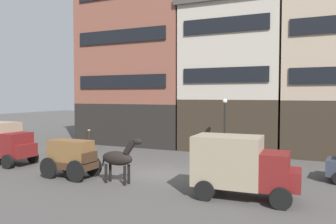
{
  "coord_description": "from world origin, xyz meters",
  "views": [
    {
      "loc": [
        8.34,
        -16.7,
        4.35
      ],
      "look_at": [
        -0.32,
        2.17,
        3.33
      ],
      "focal_mm": 36.57,
      "sensor_mm": 36.0,
      "label": 1
    }
  ],
  "objects": [
    {
      "name": "pedestrian_officer",
      "position": [
        -8.53,
        5.1,
        0.98
      ],
      "size": [
        0.4,
        0.4,
        1.79
      ],
      "color": "black",
      "rests_on": "ground_plane"
    },
    {
      "name": "draft_horse",
      "position": [
        -0.78,
        -2.59,
        1.27
      ],
      "size": [
        2.35,
        0.63,
        2.3
      ],
      "color": "black",
      "rests_on": "ground_plane"
    },
    {
      "name": "streetlamp_curbside",
      "position": [
        2.21,
        5.9,
        2.67
      ],
      "size": [
        0.32,
        0.32,
        4.12
      ],
      "color": "black",
      "rests_on": "ground_plane"
    },
    {
      "name": "building_center_right",
      "position": [
        8.86,
        10.84,
        7.16
      ],
      "size": [
        7.04,
        6.8,
        14.23
      ],
      "color": "#33281E",
      "rests_on": "ground_plane"
    },
    {
      "name": "cargo_wagon",
      "position": [
        -3.73,
        -2.59,
        1.15
      ],
      "size": [
        2.93,
        1.55,
        1.98
      ],
      "color": "#3D2819",
      "rests_on": "ground_plane"
    },
    {
      "name": "building_center_left",
      "position": [
        1.67,
        10.84,
        5.9
      ],
      "size": [
        8.03,
        6.8,
        11.72
      ],
      "color": "#33281E",
      "rests_on": "ground_plane"
    },
    {
      "name": "delivery_truck_near",
      "position": [
        -10.28,
        -1.49,
        1.42
      ],
      "size": [
        4.38,
        2.18,
        2.62
      ],
      "color": "maroon",
      "rests_on": "ground_plane"
    },
    {
      "name": "building_far_left",
      "position": [
        -7.18,
        10.84,
        7.72
      ],
      "size": [
        10.38,
        6.8,
        15.37
      ],
      "color": "black",
      "rests_on": "ground_plane"
    },
    {
      "name": "delivery_truck_far",
      "position": [
        5.2,
        -2.43,
        1.42
      ],
      "size": [
        4.42,
        2.29,
        2.62
      ],
      "color": "maroon",
      "rests_on": "ground_plane"
    },
    {
      "name": "ground_plane",
      "position": [
        0.0,
        0.0,
        0.0
      ],
      "size": [
        120.0,
        120.0,
        0.0
      ],
      "primitive_type": "plane",
      "color": "#4C4947"
    }
  ]
}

